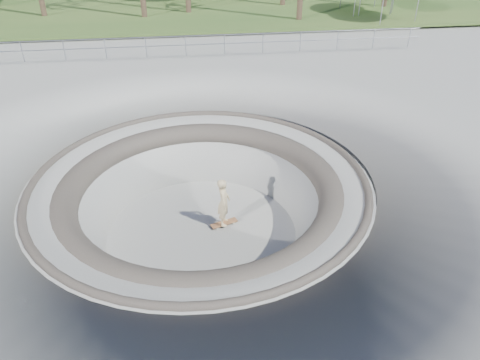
% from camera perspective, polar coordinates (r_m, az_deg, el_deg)
% --- Properties ---
extents(ground, '(180.00, 180.00, 0.00)m').
position_cam_1_polar(ground, '(14.15, -4.96, -0.12)').
color(ground, gray).
rests_on(ground, ground).
extents(skate_bowl, '(14.00, 14.00, 4.10)m').
position_cam_1_polar(skate_bowl, '(15.20, -4.65, -5.97)').
color(skate_bowl, gray).
rests_on(skate_bowl, ground).
extents(distant_hills, '(103.20, 45.00, 28.60)m').
position_cam_1_polar(distant_hills, '(70.79, -4.20, 20.09)').
color(distant_hills, brown).
rests_on(distant_hills, ground).
extents(safety_railing, '(25.00, 0.06, 1.03)m').
position_cam_1_polar(safety_railing, '(24.95, -6.65, 15.97)').
color(safety_railing, '#92949A').
rests_on(safety_railing, ground).
extents(skateboard, '(0.94, 0.55, 0.09)m').
position_cam_1_polar(skateboard, '(15.40, -1.95, -5.28)').
color(skateboard, '#9B603E').
rests_on(skateboard, ground).
extents(skater, '(0.48, 0.66, 1.66)m').
position_cam_1_polar(skater, '(14.90, -2.01, -2.68)').
color(skater, '#CFB686').
rests_on(skater, skateboard).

